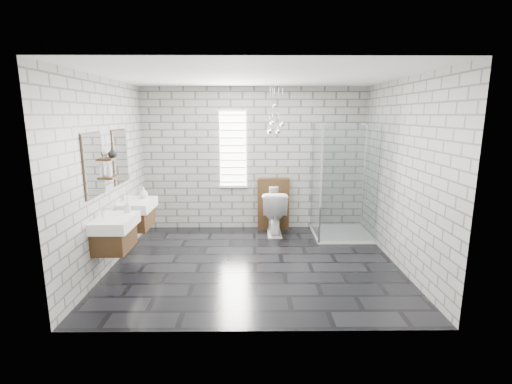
{
  "coord_description": "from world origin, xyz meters",
  "views": [
    {
      "loc": [
        -0.03,
        -5.24,
        2.19
      ],
      "look_at": [
        0.02,
        0.35,
        1.02
      ],
      "focal_mm": 26.0,
      "sensor_mm": 36.0,
      "label": 1
    }
  ],
  "objects_px": {
    "vanity_left": "(112,224)",
    "cistern_panel": "(273,204)",
    "vanity_right": "(135,206)",
    "toilet": "(274,212)",
    "shower_enclosure": "(338,210)"
  },
  "relations": [
    {
      "from": "shower_enclosure",
      "to": "cistern_panel",
      "type": "bearing_deg",
      "value": 155.47
    },
    {
      "from": "vanity_left",
      "to": "vanity_right",
      "type": "height_order",
      "value": "same"
    },
    {
      "from": "vanity_left",
      "to": "cistern_panel",
      "type": "bearing_deg",
      "value": 43.76
    },
    {
      "from": "vanity_right",
      "to": "cistern_panel",
      "type": "height_order",
      "value": "vanity_right"
    },
    {
      "from": "vanity_right",
      "to": "cistern_panel",
      "type": "distance_m",
      "value": 2.58
    },
    {
      "from": "vanity_right",
      "to": "toilet",
      "type": "distance_m",
      "value": 2.48
    },
    {
      "from": "vanity_right",
      "to": "toilet",
      "type": "xyz_separation_m",
      "value": [
        2.27,
        0.92,
        -0.35
      ]
    },
    {
      "from": "vanity_left",
      "to": "shower_enclosure",
      "type": "relative_size",
      "value": 0.77
    },
    {
      "from": "vanity_left",
      "to": "toilet",
      "type": "relative_size",
      "value": 1.92
    },
    {
      "from": "vanity_left",
      "to": "shower_enclosure",
      "type": "xyz_separation_m",
      "value": [
        3.41,
        1.66,
        -0.25
      ]
    },
    {
      "from": "vanity_right",
      "to": "shower_enclosure",
      "type": "height_order",
      "value": "shower_enclosure"
    },
    {
      "from": "toilet",
      "to": "cistern_panel",
      "type": "bearing_deg",
      "value": -89.58
    },
    {
      "from": "vanity_left",
      "to": "cistern_panel",
      "type": "xyz_separation_m",
      "value": [
        2.27,
        2.18,
        -0.26
      ]
    },
    {
      "from": "vanity_left",
      "to": "shower_enclosure",
      "type": "distance_m",
      "value": 3.8
    },
    {
      "from": "shower_enclosure",
      "to": "toilet",
      "type": "relative_size",
      "value": 2.48
    }
  ]
}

